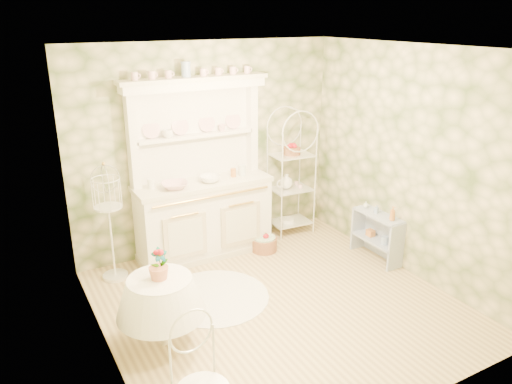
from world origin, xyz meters
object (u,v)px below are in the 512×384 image
birdcage_stand (110,226)px  bakers_rack (291,173)px  round_table (162,309)px  kitchen_dresser (202,171)px  side_shelf (377,236)px  floor_basket (264,244)px

birdcage_stand → bakers_rack: bearing=2.8°
bakers_rack → round_table: bakers_rack is taller
kitchen_dresser → birdcage_stand: size_ratio=1.69×
bakers_rack → kitchen_dresser: bearing=-174.0°
side_shelf → kitchen_dresser: bearing=144.0°
kitchen_dresser → floor_basket: (0.73, -0.30, -1.05)m
kitchen_dresser → round_table: size_ratio=2.93×
bakers_rack → floor_basket: bakers_rack is taller
kitchen_dresser → side_shelf: bearing=-32.4°
bakers_rack → side_shelf: (0.51, -1.26, -0.58)m
round_table → floor_basket: 2.27m
kitchen_dresser → side_shelf: 2.38m
side_shelf → round_table: bearing=-176.3°
round_table → birdcage_stand: birdcage_stand is taller
kitchen_dresser → side_shelf: (1.88, -1.19, -0.84)m
bakers_rack → side_shelf: bearing=-64.9°
side_shelf → floor_basket: 1.47m
bakers_rack → side_shelf: 1.48m
bakers_rack → side_shelf: bakers_rack is taller
floor_basket → round_table: bearing=-145.4°
kitchen_dresser → round_table: (-1.13, -1.58, -0.75)m
round_table → side_shelf: bearing=7.3°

